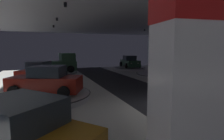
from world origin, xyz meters
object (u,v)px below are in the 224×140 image
at_px(column_right, 191,53).
at_px(display_car_far_left, 39,72).
at_px(brand_sign_pylon, 198,123).
at_px(visitor_walking_far, 160,81).
at_px(display_platform_mid_left, 46,96).
at_px(display_platform_deep_left, 54,73).
at_px(display_car_near_left, 17,136).
at_px(display_platform_far_right, 162,74).
at_px(display_car_far_right, 163,67).
at_px(display_car_deep_right, 130,62).
at_px(display_car_mid_left, 46,81).
at_px(display_platform_far_left, 39,81).
at_px(display_platform_deep_right, 130,68).
at_px(pickup_truck_deep_left, 56,65).

height_order(column_right, display_car_far_left, column_right).
bearing_deg(brand_sign_pylon, visitor_walking_far, 56.91).
height_order(display_platform_mid_left, display_platform_deep_left, display_platform_mid_left).
xyz_separation_m(display_car_near_left, display_car_far_left, (0.21, 12.88, 0.01)).
xyz_separation_m(display_platform_far_right, display_car_far_right, (-0.02, -0.02, 0.88)).
bearing_deg(display_car_deep_right, display_platform_far_right, -83.77).
xyz_separation_m(display_car_mid_left, visitor_walking_far, (7.19, -1.51, -0.22)).
height_order(display_platform_far_right, display_platform_far_left, display_platform_far_right).
xyz_separation_m(display_car_mid_left, display_platform_deep_right, (11.89, 12.67, -0.93)).
height_order(column_right, visitor_walking_far, column_right).
xyz_separation_m(display_platform_mid_left, visitor_walking_far, (7.22, -1.52, 0.71)).
bearing_deg(display_car_far_right, display_platform_deep_left, 153.59).
distance_m(display_car_deep_right, visitor_walking_far, 14.96).
height_order(display_car_near_left, display_car_mid_left, display_car_mid_left).
xyz_separation_m(display_car_far_left, pickup_truck_deep_left, (1.87, 5.49, 0.15)).
bearing_deg(display_car_far_left, column_right, -27.89).
relative_size(display_platform_far_right, display_platform_deep_right, 1.30).
bearing_deg(visitor_walking_far, display_car_deep_right, 71.68).
bearing_deg(display_platform_far_left, brand_sign_pylon, -82.01).
relative_size(column_right, display_platform_deep_right, 1.20).
bearing_deg(display_platform_deep_left, display_car_near_left, -95.46).
relative_size(display_platform_far_left, display_platform_deep_left, 0.83).
bearing_deg(display_car_far_left, display_car_mid_left, -84.62).
xyz_separation_m(column_right, display_car_far_right, (1.60, 5.81, -1.72)).
bearing_deg(display_car_near_left, display_car_far_right, 43.10).
relative_size(display_car_near_left, display_car_mid_left, 0.96).
relative_size(display_car_deep_right, pickup_truck_deep_left, 0.81).
bearing_deg(display_platform_deep_right, column_right, -93.83).
xyz_separation_m(display_car_near_left, display_platform_deep_right, (12.67, 19.50, -0.80)).
height_order(display_platform_far_right, display_car_mid_left, display_car_mid_left).
bearing_deg(display_car_near_left, display_car_mid_left, 83.52).
bearing_deg(display_platform_deep_left, display_platform_deep_right, 6.08).
bearing_deg(pickup_truck_deep_left, display_car_far_left, -108.78).
distance_m(display_car_far_right, display_platform_deep_right, 7.04).
height_order(column_right, display_platform_mid_left, column_right).
bearing_deg(display_platform_deep_left, display_platform_far_left, -105.89).
bearing_deg(display_car_far_left, display_platform_deep_right, 27.98).
xyz_separation_m(display_car_near_left, display_car_far_right, (13.41, 12.55, 0.04)).
bearing_deg(pickup_truck_deep_left, display_platform_mid_left, -96.56).
xyz_separation_m(display_platform_deep_right, display_car_deep_right, (0.00, 0.03, 0.92)).
xyz_separation_m(display_platform_far_right, display_platform_deep_right, (-0.76, 6.93, 0.04)).
distance_m(display_car_far_left, display_car_mid_left, 6.07).
xyz_separation_m(display_platform_mid_left, display_car_deep_right, (11.92, 12.68, 0.92)).
distance_m(display_car_far_left, display_platform_deep_right, 14.13).
distance_m(display_platform_far_right, visitor_walking_far, 9.10).
bearing_deg(display_platform_far_right, visitor_walking_far, -127.03).
xyz_separation_m(display_platform_far_right, display_car_mid_left, (-12.66, -5.74, 0.97)).
xyz_separation_m(display_car_near_left, display_platform_far_left, (0.19, 12.86, -0.86)).
bearing_deg(display_platform_far_right, display_car_near_left, -136.89).
bearing_deg(display_platform_mid_left, brand_sign_pylon, -80.40).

